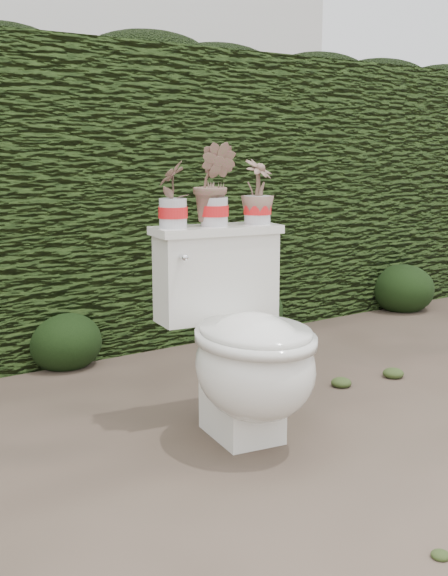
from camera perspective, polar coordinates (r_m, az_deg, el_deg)
ground at (r=2.77m, az=-3.89°, el=-11.78°), size 60.00×60.00×0.00m
hedge at (r=4.02m, az=-16.08°, el=6.68°), size 8.00×1.00×1.60m
toilet at (r=2.66m, az=1.62°, el=-4.60°), size 0.56×0.74×0.78m
potted_plant_left at (r=2.71m, az=-4.07°, el=7.23°), size 0.15×0.14×0.24m
potted_plant_center at (r=2.78m, az=-0.78°, el=8.03°), size 0.21×0.21×0.30m
potted_plant_right at (r=2.86m, az=2.67°, el=7.45°), size 0.18×0.18×0.24m
liriope_clump_2 at (r=3.69m, az=-12.56°, el=-3.71°), size 0.38×0.38×0.30m
liriope_clump_3 at (r=4.23m, az=1.92°, el=-1.39°), size 0.41×0.41×0.33m
liriope_clump_4 at (r=5.01m, az=13.96°, el=0.25°), size 0.42×0.42×0.34m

